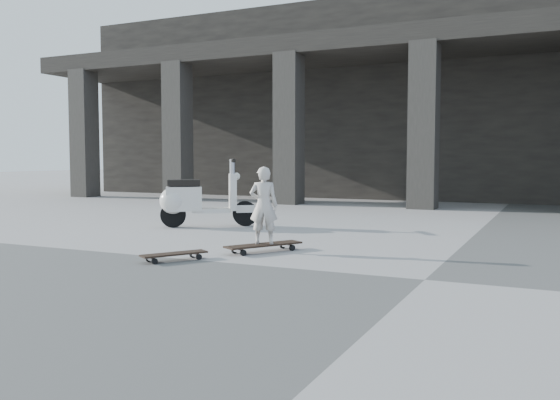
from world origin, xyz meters
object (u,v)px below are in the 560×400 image
at_px(child, 264,205).
at_px(longboard, 264,246).
at_px(skateboard_spare, 174,255).
at_px(scooter, 192,200).

bearing_deg(child, longboard, 180.00).
bearing_deg(skateboard_spare, child, -0.86).
height_order(longboard, scooter, scooter).
distance_m(longboard, child, 0.53).
distance_m(longboard, skateboard_spare, 1.25).
height_order(skateboard_spare, scooter, scooter).
height_order(skateboard_spare, child, child).
bearing_deg(scooter, child, -74.23).
distance_m(skateboard_spare, child, 1.36).
bearing_deg(longboard, child, 0.00).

